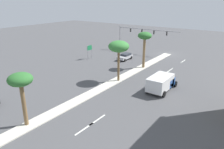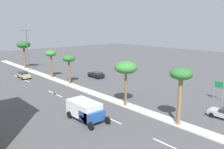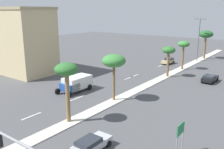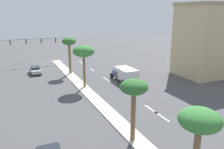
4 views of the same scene
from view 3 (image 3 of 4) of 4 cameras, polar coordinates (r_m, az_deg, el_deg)
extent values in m
plane|color=#4C4C4F|center=(42.67, 7.93, -2.59)|extent=(160.00, 160.00, 0.00)
cube|color=beige|center=(50.35, 12.82, -0.10)|extent=(1.80, 79.79, 0.12)
cube|color=silver|center=(32.06, -18.08, -9.09)|extent=(0.20, 2.80, 0.01)
cube|color=silver|center=(36.61, -8.28, -5.52)|extent=(0.20, 2.80, 0.01)
cube|color=silver|center=(47.22, 3.91, -0.80)|extent=(0.20, 2.80, 0.01)
cube|color=silver|center=(48.99, 5.28, -0.26)|extent=(0.20, 2.80, 0.01)
cube|color=silver|center=(64.39, 13.52, 2.96)|extent=(0.20, 2.80, 0.01)
cube|color=silver|center=(58.87, 11.14, 2.03)|extent=(0.20, 2.80, 0.01)
cylinder|color=gray|center=(22.51, 14.70, -15.04)|extent=(0.10, 0.10, 3.05)
cylinder|color=gray|center=(23.66, 16.01, -13.60)|extent=(0.10, 0.10, 3.05)
cube|color=#19723F|center=(22.61, 15.55, -12.02)|extent=(0.08, 1.54, 1.00)
cube|color=#C6B284|center=(53.34, -20.16, 7.03)|extent=(13.35, 7.98, 12.63)
cube|color=tan|center=(52.99, -20.79, 14.07)|extent=(13.65, 8.28, 0.50)
cylinder|color=olive|center=(28.33, -10.16, -5.28)|extent=(0.49, 0.49, 5.69)
ellipsoid|color=#2D6B2D|center=(27.41, -10.46, 1.23)|extent=(2.60, 2.60, 1.43)
cylinder|color=brown|center=(34.76, 0.42, -1.85)|extent=(0.37, 0.37, 5.07)
ellipsoid|color=#387F38|center=(34.01, 0.43, 3.19)|extent=(3.28, 3.28, 1.80)
cylinder|color=brown|center=(48.58, 12.76, 2.28)|extent=(0.43, 0.43, 4.68)
ellipsoid|color=#2D6B2D|center=(48.09, 12.94, 5.52)|extent=(2.49, 2.49, 1.37)
cylinder|color=brown|center=(55.47, 15.99, 3.75)|extent=(0.41, 0.41, 5.01)
ellipsoid|color=#387F38|center=(55.03, 16.20, 6.76)|extent=(2.50, 2.50, 1.37)
cylinder|color=brown|center=(70.02, 20.60, 5.83)|extent=(0.54, 0.54, 5.75)
ellipsoid|color=#235B28|center=(69.64, 20.85, 8.67)|extent=(3.58, 3.58, 1.97)
cylinder|color=#515459|center=(66.12, 19.31, 7.55)|extent=(0.20, 0.20, 10.48)
cube|color=#515459|center=(66.04, 18.93, 12.01)|extent=(1.10, 0.24, 0.16)
cube|color=#515459|center=(65.50, 20.45, 11.87)|extent=(1.10, 0.24, 0.16)
cube|color=black|center=(47.72, 21.64, -0.86)|extent=(2.04, 4.20, 0.65)
cube|color=#262B33|center=(47.11, 21.50, -0.39)|extent=(1.78, 2.33, 0.37)
cylinder|color=black|center=(49.39, 21.13, -0.70)|extent=(0.25, 0.65, 0.64)
cylinder|color=black|center=(48.91, 23.11, -1.04)|extent=(0.25, 0.65, 0.64)
cylinder|color=black|center=(46.72, 20.02, -1.43)|extent=(0.25, 0.65, 0.64)
cylinder|color=black|center=(46.22, 22.10, -1.80)|extent=(0.25, 0.65, 0.64)
cube|color=tan|center=(61.02, 12.77, 3.00)|extent=(1.80, 3.91, 0.65)
cube|color=#262B33|center=(61.34, 12.99, 3.58)|extent=(1.59, 2.16, 0.47)
cylinder|color=black|center=(59.54, 12.90, 2.39)|extent=(0.23, 0.64, 0.64)
cylinder|color=black|center=(60.23, 11.50, 2.60)|extent=(0.23, 0.64, 0.64)
cylinder|color=black|center=(61.97, 13.97, 2.79)|extent=(0.23, 0.64, 0.64)
cylinder|color=black|center=(62.62, 12.62, 2.99)|extent=(0.23, 0.64, 0.64)
cube|color=#B2B2B7|center=(23.53, -4.57, -15.73)|extent=(1.74, 3.97, 0.58)
cube|color=#262B33|center=(22.97, -5.44, -15.15)|extent=(1.56, 2.18, 0.40)
cylinder|color=black|center=(25.06, -3.88, -14.47)|extent=(0.22, 0.64, 0.64)
cylinder|color=black|center=(24.15, -0.79, -15.63)|extent=(0.22, 0.64, 0.64)
cube|color=#234C99|center=(38.71, -9.74, -2.83)|extent=(2.47, 2.16, 1.20)
cube|color=silver|center=(39.74, -8.00, -1.78)|extent=(2.47, 4.60, 1.90)
cylinder|color=black|center=(37.13, -9.91, -4.57)|extent=(0.28, 0.90, 0.90)
cylinder|color=black|center=(38.89, -12.44, -3.81)|extent=(0.28, 0.90, 0.90)
cylinder|color=black|center=(40.23, -5.21, -2.90)|extent=(0.28, 0.90, 0.90)
cylinder|color=black|center=(41.85, -7.75, -2.28)|extent=(0.28, 0.90, 0.90)
camera|label=1|loc=(66.77, 1.84, 14.84)|focal=34.96mm
camera|label=2|loc=(42.70, -48.51, 8.67)|focal=36.92mm
camera|label=4|loc=(60.71, 28.23, 11.99)|focal=36.57mm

